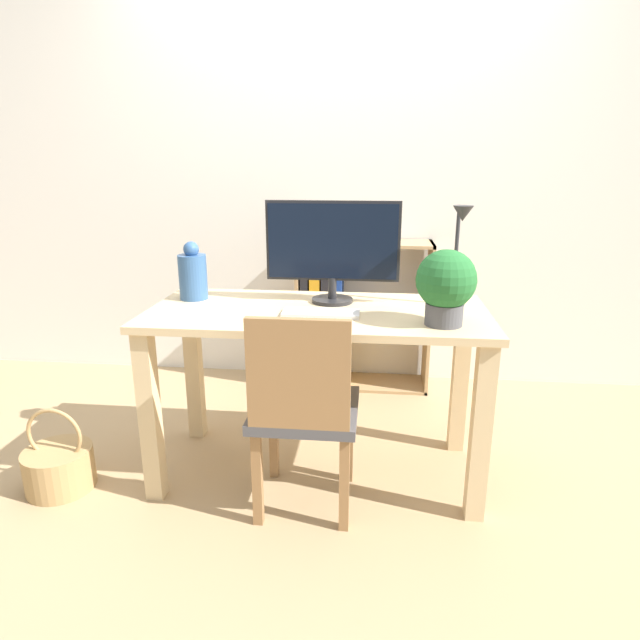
{
  "coord_description": "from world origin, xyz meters",
  "views": [
    {
      "loc": [
        0.23,
        -2.09,
        1.32
      ],
      "look_at": [
        0.0,
        0.1,
        0.67
      ],
      "focal_mm": 30.0,
      "sensor_mm": 36.0,
      "label": 1
    }
  ],
  "objects_px": {
    "monitor": "(333,245)",
    "desk_lamp": "(459,246)",
    "potted_plant": "(446,284)",
    "vase": "(193,274)",
    "chair": "(303,407)",
    "bookshelf": "(339,321)",
    "basket": "(59,467)",
    "keyboard": "(321,313)"
  },
  "relations": [
    {
      "from": "monitor",
      "to": "potted_plant",
      "type": "height_order",
      "value": "monitor"
    },
    {
      "from": "monitor",
      "to": "potted_plant",
      "type": "xyz_separation_m",
      "value": [
        0.44,
        -0.29,
        -0.09
      ]
    },
    {
      "from": "desk_lamp",
      "to": "bookshelf",
      "type": "distance_m",
      "value": 1.21
    },
    {
      "from": "potted_plant",
      "to": "basket",
      "type": "xyz_separation_m",
      "value": [
        -1.55,
        -0.08,
        -0.8
      ]
    },
    {
      "from": "bookshelf",
      "to": "basket",
      "type": "height_order",
      "value": "bookshelf"
    },
    {
      "from": "basket",
      "to": "potted_plant",
      "type": "bearing_deg",
      "value": 3.12
    },
    {
      "from": "vase",
      "to": "chair",
      "type": "distance_m",
      "value": 0.79
    },
    {
      "from": "vase",
      "to": "chair",
      "type": "height_order",
      "value": "vase"
    },
    {
      "from": "vase",
      "to": "basket",
      "type": "distance_m",
      "value": 0.98
    },
    {
      "from": "monitor",
      "to": "bookshelf",
      "type": "height_order",
      "value": "monitor"
    },
    {
      "from": "potted_plant",
      "to": "bookshelf",
      "type": "distance_m",
      "value": 1.34
    },
    {
      "from": "chair",
      "to": "bookshelf",
      "type": "xyz_separation_m",
      "value": [
        0.04,
        1.28,
        -0.05
      ]
    },
    {
      "from": "keyboard",
      "to": "basket",
      "type": "height_order",
      "value": "keyboard"
    },
    {
      "from": "keyboard",
      "to": "desk_lamp",
      "type": "bearing_deg",
      "value": 17.27
    },
    {
      "from": "vase",
      "to": "basket",
      "type": "relative_size",
      "value": 0.69
    },
    {
      "from": "chair",
      "to": "bookshelf",
      "type": "relative_size",
      "value": 0.93
    },
    {
      "from": "desk_lamp",
      "to": "potted_plant",
      "type": "distance_m",
      "value": 0.28
    },
    {
      "from": "monitor",
      "to": "desk_lamp",
      "type": "bearing_deg",
      "value": -5.29
    },
    {
      "from": "desk_lamp",
      "to": "vase",
      "type": "bearing_deg",
      "value": 178.09
    },
    {
      "from": "potted_plant",
      "to": "bookshelf",
      "type": "relative_size",
      "value": 0.32
    },
    {
      "from": "potted_plant",
      "to": "monitor",
      "type": "bearing_deg",
      "value": 146.13
    },
    {
      "from": "chair",
      "to": "basket",
      "type": "relative_size",
      "value": 2.26
    },
    {
      "from": "monitor",
      "to": "vase",
      "type": "bearing_deg",
      "value": -179.07
    },
    {
      "from": "keyboard",
      "to": "potted_plant",
      "type": "bearing_deg",
      "value": -9.72
    },
    {
      "from": "potted_plant",
      "to": "basket",
      "type": "distance_m",
      "value": 1.75
    },
    {
      "from": "chair",
      "to": "basket",
      "type": "xyz_separation_m",
      "value": [
        -1.04,
        0.04,
        -0.35
      ]
    },
    {
      "from": "potted_plant",
      "to": "bookshelf",
      "type": "height_order",
      "value": "potted_plant"
    },
    {
      "from": "vase",
      "to": "keyboard",
      "type": "bearing_deg",
      "value": -19.3
    },
    {
      "from": "keyboard",
      "to": "chair",
      "type": "relative_size",
      "value": 0.37
    },
    {
      "from": "monitor",
      "to": "basket",
      "type": "height_order",
      "value": "monitor"
    },
    {
      "from": "monitor",
      "to": "desk_lamp",
      "type": "height_order",
      "value": "monitor"
    },
    {
      "from": "keyboard",
      "to": "chair",
      "type": "height_order",
      "value": "chair"
    },
    {
      "from": "chair",
      "to": "basket",
      "type": "height_order",
      "value": "chair"
    },
    {
      "from": "basket",
      "to": "bookshelf",
      "type": "bearing_deg",
      "value": 48.68
    },
    {
      "from": "desk_lamp",
      "to": "chair",
      "type": "relative_size",
      "value": 0.51
    },
    {
      "from": "monitor",
      "to": "potted_plant",
      "type": "relative_size",
      "value": 2.01
    },
    {
      "from": "monitor",
      "to": "chair",
      "type": "height_order",
      "value": "monitor"
    },
    {
      "from": "chair",
      "to": "bookshelf",
      "type": "height_order",
      "value": "bookshelf"
    },
    {
      "from": "desk_lamp",
      "to": "keyboard",
      "type": "bearing_deg",
      "value": -162.73
    },
    {
      "from": "desk_lamp",
      "to": "bookshelf",
      "type": "xyz_separation_m",
      "value": [
        -0.54,
        0.91,
        -0.6
      ]
    },
    {
      "from": "monitor",
      "to": "keyboard",
      "type": "distance_m",
      "value": 0.32
    },
    {
      "from": "desk_lamp",
      "to": "chair",
      "type": "xyz_separation_m",
      "value": [
        -0.58,
        -0.37,
        -0.55
      ]
    }
  ]
}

